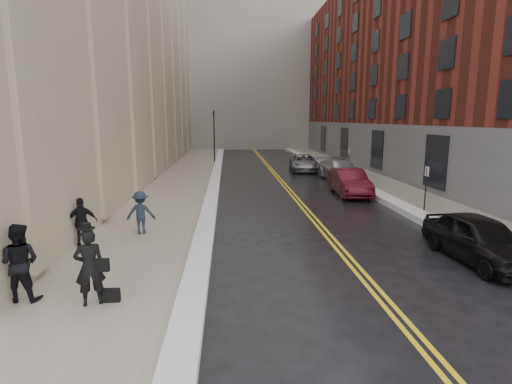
{
  "coord_description": "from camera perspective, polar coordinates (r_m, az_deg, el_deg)",
  "views": [
    {
      "loc": [
        -1.29,
        -9.7,
        4.4
      ],
      "look_at": [
        -0.22,
        5.47,
        1.6
      ],
      "focal_mm": 28.0,
      "sensor_mm": 36.0,
      "label": 1
    }
  ],
  "objects": [
    {
      "name": "ground",
      "position": [
        10.73,
        3.32,
        -13.8
      ],
      "size": [
        160.0,
        160.0,
        0.0
      ],
      "primitive_type": "plane",
      "color": "black",
      "rests_on": "ground"
    },
    {
      "name": "sidewalk_left",
      "position": [
        26.26,
        -11.02,
        0.76
      ],
      "size": [
        4.0,
        64.0,
        0.15
      ],
      "primitive_type": "cube",
      "color": "gray",
      "rests_on": "ground"
    },
    {
      "name": "sidewalk_right",
      "position": [
        28.02,
        17.55,
        1.06
      ],
      "size": [
        3.0,
        64.0,
        0.15
      ],
      "primitive_type": "cube",
      "color": "gray",
      "rests_on": "ground"
    },
    {
      "name": "lane_stripe_a",
      "position": [
        26.33,
        4.02,
        0.79
      ],
      "size": [
        0.12,
        64.0,
        0.01
      ],
      "primitive_type": "cube",
      "color": "gold",
      "rests_on": "ground"
    },
    {
      "name": "lane_stripe_b",
      "position": [
        26.36,
        4.53,
        0.8
      ],
      "size": [
        0.12,
        64.0,
        0.01
      ],
      "primitive_type": "cube",
      "color": "gold",
      "rests_on": "ground"
    },
    {
      "name": "snow_ridge_left",
      "position": [
        26.07,
        -6.0,
        0.95
      ],
      "size": [
        0.7,
        60.8,
        0.26
      ],
      "primitive_type": "cube",
      "color": "silver",
      "rests_on": "ground"
    },
    {
      "name": "snow_ridge_right",
      "position": [
        27.38,
        13.95,
        1.19
      ],
      "size": [
        0.85,
        60.8,
        0.3
      ],
      "primitive_type": "cube",
      "color": "silver",
      "rests_on": "ground"
    },
    {
      "name": "building_right",
      "position": [
        37.99,
        26.78,
        16.31
      ],
      "size": [
        14.0,
        50.0,
        18.0
      ],
      "primitive_type": "cube",
      "color": "maroon",
      "rests_on": "ground"
    },
    {
      "name": "tower_far_right",
      "position": [
        79.21,
        7.81,
        23.18
      ],
      "size": [
        22.0,
        18.0,
        44.0
      ],
      "primitive_type": "cube",
      "color": "slate",
      "rests_on": "ground"
    },
    {
      "name": "traffic_signal",
      "position": [
        39.74,
        -6.01,
        8.48
      ],
      "size": [
        0.18,
        0.15,
        5.2
      ],
      "color": "black",
      "rests_on": "ground"
    },
    {
      "name": "parking_sign_near",
      "position": [
        20.18,
        23.11,
        0.91
      ],
      "size": [
        0.06,
        0.35,
        2.23
      ],
      "color": "black",
      "rests_on": "ground"
    },
    {
      "name": "parking_sign_far",
      "position": [
        31.24,
        13.12,
        4.57
      ],
      "size": [
        0.06,
        0.35,
        2.23
      ],
      "color": "black",
      "rests_on": "ground"
    },
    {
      "name": "car_black",
      "position": [
        14.25,
        29.31,
        -5.84
      ],
      "size": [
        1.96,
        4.4,
        1.47
      ],
      "primitive_type": "imported",
      "rotation": [
        0.0,
        0.0,
        0.05
      ],
      "color": "black",
      "rests_on": "ground"
    },
    {
      "name": "car_maroon",
      "position": [
        23.85,
        13.2,
        1.39
      ],
      "size": [
        1.8,
        4.72,
        1.53
      ],
      "primitive_type": "imported",
      "rotation": [
        0.0,
        0.0,
        -0.04
      ],
      "color": "#470C16",
      "rests_on": "ground"
    },
    {
      "name": "car_silver_near",
      "position": [
        29.47,
        11.93,
        3.1
      ],
      "size": [
        2.65,
        5.39,
        1.51
      ],
      "primitive_type": "imported",
      "rotation": [
        0.0,
        0.0,
        0.11
      ],
      "color": "#94969B",
      "rests_on": "ground"
    },
    {
      "name": "car_silver_far",
      "position": [
        34.33,
        6.88,
        4.16
      ],
      "size": [
        2.77,
        5.19,
        1.39
      ],
      "primitive_type": "imported",
      "rotation": [
        0.0,
        0.0,
        -0.1
      ],
      "color": "gray",
      "rests_on": "ground"
    },
    {
      "name": "pedestrian_main",
      "position": [
        10.03,
        -22.68,
        -9.87
      ],
      "size": [
        0.77,
        0.63,
        1.82
      ],
      "primitive_type": "imported",
      "rotation": [
        0.0,
        0.0,
        3.47
      ],
      "color": "black",
      "rests_on": "sidewalk_left"
    },
    {
      "name": "pedestrian_a",
      "position": [
        10.99,
        -30.71,
        -8.63
      ],
      "size": [
        0.95,
        0.77,
        1.87
      ],
      "primitive_type": "imported",
      "rotation": [
        0.0,
        0.0,
        3.08
      ],
      "color": "black",
      "rests_on": "sidewalk_left"
    },
    {
      "name": "pedestrian_b",
      "position": [
        15.48,
        -16.14,
        -2.85
      ],
      "size": [
        1.07,
        0.65,
        1.61
      ],
      "primitive_type": "imported",
      "rotation": [
        0.0,
        0.0,
        3.2
      ],
      "color": "black",
      "rests_on": "sidewalk_left"
    },
    {
      "name": "pedestrian_c",
      "position": [
        14.62,
        -23.6,
        -3.97
      ],
      "size": [
        1.06,
        0.74,
        1.67
      ],
      "primitive_type": "imported",
      "rotation": [
        0.0,
        0.0,
        3.53
      ],
      "color": "black",
      "rests_on": "sidewalk_left"
    }
  ]
}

